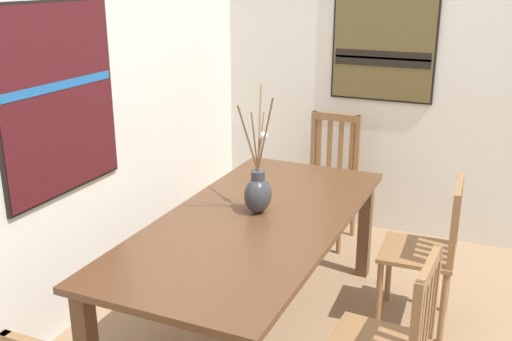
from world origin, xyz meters
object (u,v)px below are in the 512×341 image
Objects in this scene: centerpiece_vase at (258,191)px; dining_table at (254,233)px; chair_3 at (429,249)px; painting_on_side_wall at (384,34)px; painting_on_back_wall at (58,100)px; chair_0 at (329,177)px.

dining_table is at bearing -169.24° from centerpiece_vase.
chair_3 is at bearing -64.46° from centerpiece_vase.
chair_3 is at bearing -59.39° from dining_table.
centerpiece_vase is 1.89m from painting_on_side_wall.
painting_on_side_wall is at bearing -9.26° from centerpiece_vase.
chair_0 is at bearing -29.80° from painting_on_back_wall.
painting_on_side_wall reaches higher than centerpiece_vase.
chair_0 is (1.47, 0.02, -0.13)m from dining_table.
chair_0 is 1.31m from chair_3.
centerpiece_vase is at bearing 170.74° from painting_on_side_wall.
chair_3 is at bearing -136.36° from chair_0.
painting_on_back_wall is at bearing 110.73° from centerpiece_vase.
painting_on_side_wall is at bearing -39.65° from chair_0.
centerpiece_vase is 1.20m from painting_on_back_wall.
centerpiece_vase is at bearing 10.76° from dining_table.
painting_on_side_wall is at bearing -8.26° from dining_table.
chair_0 is (1.38, 0.01, -0.35)m from centerpiece_vase.
dining_table is at bearing 171.74° from painting_on_side_wall.
painting_on_side_wall is (2.11, -1.30, 0.22)m from painting_on_back_wall.
centerpiece_vase is 1.06m from chair_3.
dining_table is 1.29m from painting_on_back_wall.
chair_0 is 0.97× the size of painting_on_side_wall.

